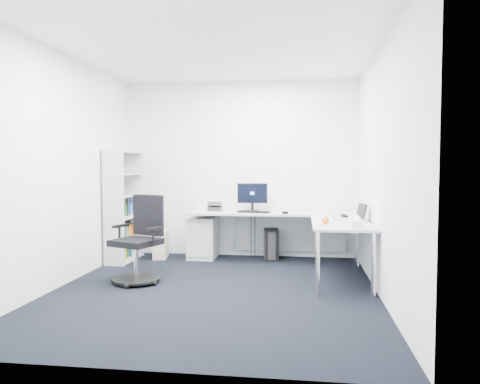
# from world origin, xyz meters

# --- Properties ---
(ground) EXTENTS (4.20, 4.20, 0.00)m
(ground) POSITION_xyz_m (0.00, 0.00, 0.00)
(ground) COLOR black
(ceiling) EXTENTS (4.20, 4.20, 0.00)m
(ceiling) POSITION_xyz_m (0.00, 0.00, 2.70)
(ceiling) COLOR white
(wall_back) EXTENTS (3.60, 0.02, 2.70)m
(wall_back) POSITION_xyz_m (0.00, 2.10, 1.35)
(wall_back) COLOR white
(wall_back) RESTS_ON ground
(wall_front) EXTENTS (3.60, 0.02, 2.70)m
(wall_front) POSITION_xyz_m (0.00, -2.10, 1.35)
(wall_front) COLOR white
(wall_front) RESTS_ON ground
(wall_left) EXTENTS (0.02, 4.20, 2.70)m
(wall_left) POSITION_xyz_m (-1.80, 0.00, 1.35)
(wall_left) COLOR white
(wall_left) RESTS_ON ground
(wall_right) EXTENTS (0.02, 4.20, 2.70)m
(wall_right) POSITION_xyz_m (1.80, 0.00, 1.35)
(wall_right) COLOR white
(wall_right) RESTS_ON ground
(l_desk) EXTENTS (2.46, 1.38, 0.72)m
(l_desk) POSITION_xyz_m (0.55, 1.40, 0.36)
(l_desk) COLOR #B6B8B9
(l_desk) RESTS_ON ground
(drawer_pedestal) EXTENTS (0.41, 0.50, 0.62)m
(drawer_pedestal) POSITION_xyz_m (-0.52, 1.79, 0.31)
(drawer_pedestal) COLOR #B6B8B9
(drawer_pedestal) RESTS_ON ground
(bookshelf) EXTENTS (0.31, 0.81, 1.62)m
(bookshelf) POSITION_xyz_m (-1.62, 1.45, 0.81)
(bookshelf) COLOR #BBBDBD
(bookshelf) RESTS_ON ground
(task_chair) EXTENTS (0.76, 0.76, 1.04)m
(task_chair) POSITION_xyz_m (-0.99, 0.20, 0.52)
(task_chair) COLOR black
(task_chair) RESTS_ON ground
(black_pc_tower) EXTENTS (0.26, 0.48, 0.45)m
(black_pc_tower) POSITION_xyz_m (0.51, 1.89, 0.22)
(black_pc_tower) COLOR black
(black_pc_tower) RESTS_ON ground
(beige_pc_tower) EXTENTS (0.26, 0.46, 0.41)m
(beige_pc_tower) POSITION_xyz_m (-1.16, 1.73, 0.20)
(beige_pc_tower) COLOR #B8B59D
(beige_pc_tower) RESTS_ON ground
(power_strip) EXTENTS (0.39, 0.08, 0.04)m
(power_strip) POSITION_xyz_m (0.98, 2.12, 0.02)
(power_strip) COLOR white
(power_strip) RESTS_ON ground
(monitor) EXTENTS (0.46, 0.17, 0.43)m
(monitor) POSITION_xyz_m (0.23, 1.83, 0.93)
(monitor) COLOR black
(monitor) RESTS_ON l_desk
(black_keyboard) EXTENTS (0.48, 0.25, 0.02)m
(black_keyboard) POSITION_xyz_m (0.28, 1.62, 0.73)
(black_keyboard) COLOR black
(black_keyboard) RESTS_ON l_desk
(mouse) EXTENTS (0.09, 0.12, 0.03)m
(mouse) POSITION_xyz_m (0.73, 1.53, 0.74)
(mouse) COLOR black
(mouse) RESTS_ON l_desk
(desk_phone) EXTENTS (0.20, 0.20, 0.14)m
(desk_phone) POSITION_xyz_m (-0.34, 1.83, 0.79)
(desk_phone) COLOR #272729
(desk_phone) RESTS_ON l_desk
(laptop) EXTENTS (0.39, 0.38, 0.23)m
(laptop) POSITION_xyz_m (1.51, 0.76, 0.84)
(laptop) COLOR silver
(laptop) RESTS_ON l_desk
(white_keyboard) EXTENTS (0.17, 0.40, 0.01)m
(white_keyboard) POSITION_xyz_m (1.29, 0.72, 0.73)
(white_keyboard) COLOR white
(white_keyboard) RESTS_ON l_desk
(headphones) EXTENTS (0.13, 0.19, 0.05)m
(headphones) POSITION_xyz_m (1.53, 1.23, 0.74)
(headphones) COLOR black
(headphones) RESTS_ON l_desk
(orange_fruit) EXTENTS (0.09, 0.09, 0.09)m
(orange_fruit) POSITION_xyz_m (1.24, 0.42, 0.76)
(orange_fruit) COLOR orange
(orange_fruit) RESTS_ON l_desk
(tissue_box) EXTENTS (0.13, 0.23, 0.08)m
(tissue_box) POSITION_xyz_m (1.56, 0.10, 0.76)
(tissue_box) COLOR white
(tissue_box) RESTS_ON l_desk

